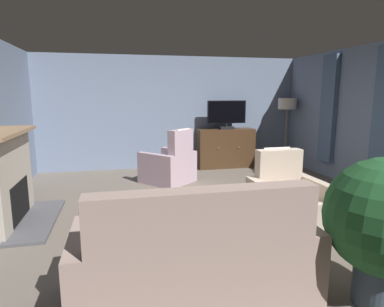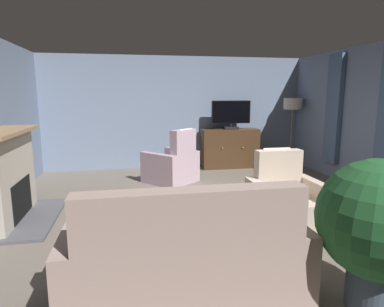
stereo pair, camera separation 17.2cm
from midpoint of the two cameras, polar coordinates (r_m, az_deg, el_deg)
The scene contains 15 objects.
ground_plane at distance 5.10m, azimuth 1.71°, elevation -10.12°, with size 6.76×6.98×0.04m, color #665B51.
wall_back at distance 7.97m, azimuth -4.09°, elevation 7.04°, with size 6.76×0.10×2.63m, color slate.
curtain_panel_near at distance 6.29m, azimuth 29.61°, elevation 6.09°, with size 0.10×0.44×2.21m, color slate.
curtain_panel_far at distance 7.47m, azimuth 21.87°, elevation 7.14°, with size 0.10×0.44×2.21m, color slate.
rug_central at distance 5.08m, azimuth 0.34°, elevation -9.87°, with size 2.35×1.88×0.01m, color #8E704C.
fireplace at distance 5.15m, azimuth -30.59°, elevation -4.07°, with size 0.88×1.61×1.28m.
tv_cabinet at distance 8.01m, azimuth 5.16°, elevation 0.78°, with size 1.36×0.48×0.93m.
television at distance 7.87m, azimuth 5.38°, elevation 6.80°, with size 0.93×0.20×0.67m.
coffee_table at distance 4.21m, azimuth -2.48°, elevation -8.26°, with size 0.95×0.58×0.48m.
tv_remote at distance 4.08m, azimuth -2.23°, elevation -7.83°, with size 0.17×0.05×0.02m, color black.
sofa_floral at distance 2.98m, azimuth -1.04°, elevation -18.11°, with size 2.06×0.92×1.06m.
armchair_beside_cabinet at distance 4.64m, azimuth 15.00°, elevation -8.10°, with size 0.91×0.83×1.02m.
armchair_facing_sofa at distance 6.63m, azimuth -4.61°, elevation -2.14°, with size 1.20×1.20×1.10m.
cat at distance 4.82m, azimuth -16.89°, elevation -10.11°, with size 0.67×0.43×0.24m.
floor_lamp at distance 8.43m, azimuth 15.53°, elevation 7.65°, with size 0.44×0.44×1.65m.
Camera 1 is at (-1.28, -4.61, 1.75)m, focal length 30.90 mm.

